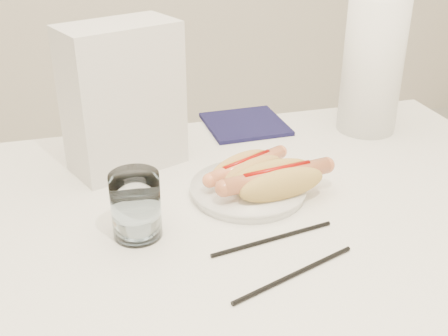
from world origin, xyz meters
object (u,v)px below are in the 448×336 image
object	(u,v)px
plate	(248,191)
water_glass	(136,206)
hotdog_right	(277,181)
table	(233,241)
paper_towel_roll	(372,67)
hotdog_left	(247,169)
napkin_box	(123,98)

from	to	relation	value
plate	water_glass	xyz separation A→B (m)	(-0.20, -0.07, 0.05)
water_glass	hotdog_right	bearing A→B (deg)	8.67
table	water_glass	size ratio (longest dim) A/B	11.30
paper_towel_roll	hotdog_left	bearing A→B (deg)	-150.98
hotdog_left	paper_towel_roll	xyz separation A→B (m)	(0.34, 0.19, 0.10)
plate	napkin_box	distance (m)	0.29
table	paper_towel_roll	distance (m)	0.51
napkin_box	table	bearing A→B (deg)	-77.82
table	hotdog_left	world-z (taller)	hotdog_left
hotdog_left	hotdog_right	xyz separation A→B (m)	(0.03, -0.06, 0.00)
paper_towel_roll	hotdog_right	bearing A→B (deg)	-140.74
table	napkin_box	size ratio (longest dim) A/B	4.35
table	paper_towel_roll	xyz separation A→B (m)	(0.39, 0.26, 0.20)
plate	table	bearing A→B (deg)	-131.02
paper_towel_roll	table	bearing A→B (deg)	-145.88
plate	hotdog_right	size ratio (longest dim) A/B	0.98
table	hotdog_left	xyz separation A→B (m)	(0.05, 0.07, 0.10)
hotdog_left	paper_towel_roll	world-z (taller)	paper_towel_roll
hotdog_right	paper_towel_roll	world-z (taller)	paper_towel_roll
napkin_box	hotdog_right	bearing A→B (deg)	-64.15
table	napkin_box	bearing A→B (deg)	123.34
table	hotdog_right	size ratio (longest dim) A/B	5.97
water_glass	plate	bearing A→B (deg)	19.72
table	hotdog_right	world-z (taller)	hotdog_right
napkin_box	hotdog_left	bearing A→B (deg)	-59.15
table	hotdog_right	bearing A→B (deg)	8.39
table	paper_towel_roll	size ratio (longest dim) A/B	4.20
water_glass	paper_towel_roll	xyz separation A→B (m)	(0.55, 0.29, 0.09)
water_glass	napkin_box	size ratio (longest dim) A/B	0.39
plate	hotdog_left	world-z (taller)	hotdog_left
plate	hotdog_left	xyz separation A→B (m)	(0.00, 0.02, 0.03)
water_glass	paper_towel_roll	bearing A→B (deg)	27.59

